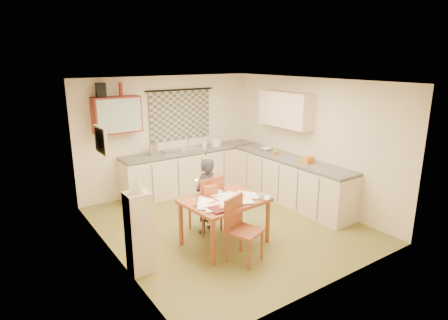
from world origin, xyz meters
TOP-DOWN VIEW (x-y plane):
  - floor at (0.00, 0.00)m, footprint 4.00×4.50m
  - ceiling at (0.00, 0.00)m, footprint 4.00×4.50m
  - wall_back at (0.00, 2.26)m, footprint 4.00×0.02m
  - wall_front at (0.00, -2.26)m, footprint 4.00×0.02m
  - wall_left at (-2.01, 0.00)m, footprint 0.02×4.50m
  - wall_right at (2.01, 0.00)m, footprint 0.02×4.50m
  - window_blind at (0.30, 2.22)m, footprint 1.45×0.03m
  - curtain_rod at (0.30, 2.20)m, footprint 1.60×0.04m
  - wall_cabinet at (-1.15, 2.08)m, footprint 0.90×0.34m
  - wall_cabinet_glass at (-1.15, 1.91)m, footprint 0.84×0.02m
  - upper_cabinet_right at (1.83, 0.55)m, footprint 0.34×1.30m
  - framed_print at (-1.97, 0.40)m, footprint 0.04×0.50m
  - print_canvas at (-1.95, 0.40)m, footprint 0.01×0.42m
  - counter_back at (0.49, 1.95)m, footprint 3.30×0.62m
  - counter_right at (1.70, 0.21)m, footprint 0.62×2.95m
  - stove at (1.70, -0.94)m, footprint 0.58×0.58m
  - sink at (0.45, 1.95)m, footprint 0.69×0.64m
  - tap at (0.43, 2.13)m, footprint 0.04×0.04m
  - dish_rack at (-0.09, 1.95)m, footprint 0.41×0.37m
  - kettle at (-0.50, 1.95)m, footprint 0.19×0.19m
  - mixing_bowl at (1.05, 1.95)m, footprint 0.29×0.29m
  - soap_bottle at (0.76, 2.00)m, footprint 0.10×0.10m
  - bowl at (1.70, 0.97)m, footprint 0.38×0.38m
  - orange_bag at (1.70, -0.25)m, footprint 0.24×0.18m
  - fruit_orange at (1.65, 0.61)m, footprint 0.10×0.10m
  - speaker at (-1.42, 2.08)m, footprint 0.18×0.22m
  - bottle_green at (-1.34, 2.08)m, footprint 0.09×0.09m
  - bottle_brown at (-1.04, 2.08)m, footprint 0.08×0.08m
  - dining_table at (-0.43, -0.55)m, footprint 1.31×1.04m
  - chair_far at (-0.43, 0.01)m, footprint 0.48×0.48m
  - chair_near at (-0.50, -1.13)m, footprint 0.55×0.55m
  - person at (-0.45, -0.02)m, footprint 0.68×0.63m
  - shelf_stand at (-1.84, -0.57)m, footprint 0.32×0.30m
  - lampshade at (-1.84, -0.57)m, footprint 0.20×0.20m
  - letter_rack at (-0.52, -0.29)m, footprint 0.23×0.13m
  - mug at (0.04, -0.86)m, footprint 0.13×0.13m
  - magazine at (-0.88, -0.86)m, footprint 0.22×0.29m
  - book at (-0.81, -0.71)m, footprint 0.29×0.32m
  - orange_box at (-0.68, -0.87)m, footprint 0.12×0.09m
  - eyeglasses at (-0.26, -0.82)m, footprint 0.14×0.09m
  - candle_holder at (-0.92, -0.54)m, footprint 0.08×0.08m
  - candle at (-0.94, -0.55)m, footprint 0.03×0.03m
  - candle_flame at (-0.93, -0.58)m, footprint 0.02×0.02m
  - papers at (-0.42, -0.61)m, footprint 1.25×0.88m

SIDE VIEW (x-z plane):
  - floor at x=0.00m, z-range -0.02..0.00m
  - chair_near at x=-0.50m, z-range -0.18..0.77m
  - chair_far at x=-0.43m, z-range -0.19..0.80m
  - dining_table at x=-0.43m, z-range 0.00..0.75m
  - stove at x=1.70m, z-range 0.00..0.90m
  - counter_right at x=1.70m, z-range -0.01..0.91m
  - counter_back at x=0.49m, z-range -0.01..0.91m
  - shelf_stand at x=-1.84m, z-range 0.00..1.15m
  - person at x=-0.45m, z-range 0.00..1.28m
  - eyeglasses at x=-0.26m, z-range 0.75..0.77m
  - book at x=-0.81m, z-range 0.75..0.77m
  - papers at x=-0.42m, z-range 0.75..0.77m
  - magazine at x=-0.88m, z-range 0.75..0.78m
  - orange_box at x=-0.68m, z-range 0.75..0.79m
  - mug at x=0.04m, z-range 0.75..0.84m
  - letter_rack at x=-0.52m, z-range 0.75..0.91m
  - candle_holder at x=-0.92m, z-range 0.75..0.93m
  - sink at x=0.45m, z-range 0.83..0.93m
  - bowl at x=1.70m, z-range 0.92..0.98m
  - dish_rack at x=-0.09m, z-range 0.92..0.98m
  - fruit_orange at x=1.65m, z-range 0.92..1.02m
  - orange_bag at x=1.70m, z-range 0.92..1.04m
  - mixing_bowl at x=1.05m, z-range 0.92..1.08m
  - soap_bottle at x=0.76m, z-range 0.92..1.10m
  - kettle at x=-0.50m, z-range 0.92..1.16m
  - candle at x=-0.94m, z-range 0.93..1.15m
  - tap at x=0.43m, z-range 0.92..1.20m
  - candle_flame at x=-0.93m, z-range 1.15..1.17m
  - wall_back at x=0.00m, z-range 0.00..2.50m
  - wall_front at x=0.00m, z-range 0.00..2.50m
  - wall_left at x=-2.01m, z-range 0.00..2.50m
  - wall_right at x=2.01m, z-range 0.00..2.50m
  - lampshade at x=-1.84m, z-range 1.15..1.37m
  - window_blind at x=0.30m, z-range 1.12..2.17m
  - framed_print at x=-1.97m, z-range 1.50..1.90m
  - print_canvas at x=-1.95m, z-range 1.54..1.86m
  - wall_cabinet at x=-1.15m, z-range 1.45..2.15m
  - wall_cabinet_glass at x=-1.15m, z-range 1.48..2.12m
  - upper_cabinet_right at x=1.83m, z-range 1.50..2.20m
  - curtain_rod at x=0.30m, z-range 2.18..2.22m
  - speaker at x=-1.42m, z-range 2.15..2.41m
  - bottle_green at x=-1.34m, z-range 2.15..2.41m
  - bottle_brown at x=-1.04m, z-range 2.15..2.41m
  - ceiling at x=0.00m, z-range 2.50..2.52m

